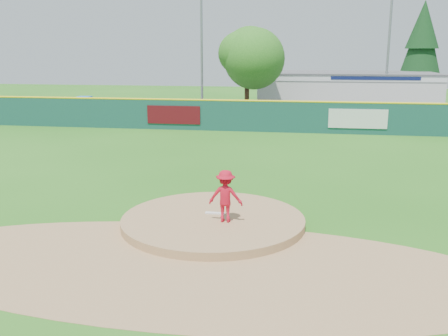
% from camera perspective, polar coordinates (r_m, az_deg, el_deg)
% --- Properties ---
extents(ground, '(120.00, 120.00, 0.00)m').
position_cam_1_polar(ground, '(15.15, -1.25, -6.51)').
color(ground, '#286B19').
rests_on(ground, ground).
extents(pitchers_mound, '(5.50, 5.50, 0.50)m').
position_cam_1_polar(pitchers_mound, '(15.15, -1.25, -6.51)').
color(pitchers_mound, '#9E774C').
rests_on(pitchers_mound, ground).
extents(pitching_rubber, '(0.60, 0.15, 0.04)m').
position_cam_1_polar(pitching_rubber, '(15.34, -1.04, -5.18)').
color(pitching_rubber, white).
rests_on(pitching_rubber, pitchers_mound).
extents(infield_dirt_arc, '(15.40, 15.40, 0.01)m').
position_cam_1_polar(infield_dirt_arc, '(12.42, -3.85, -11.08)').
color(infield_dirt_arc, '#9E774C').
rests_on(infield_dirt_arc, ground).
extents(parking_lot, '(44.00, 16.00, 0.02)m').
position_cam_1_polar(parking_lot, '(41.41, 5.70, 6.07)').
color(parking_lot, '#38383A').
rests_on(parking_lot, ground).
extents(pitcher, '(1.01, 0.60, 1.54)m').
position_cam_1_polar(pitcher, '(14.46, 0.18, -3.23)').
color(pitcher, red).
rests_on(pitcher, pitchers_mound).
extents(van, '(4.55, 2.80, 1.18)m').
position_cam_1_polar(van, '(36.97, -1.38, 6.21)').
color(van, silver).
rests_on(van, parking_lot).
extents(pool_building_grp, '(15.20, 8.20, 3.31)m').
position_cam_1_polar(pool_building_grp, '(46.26, 13.69, 8.56)').
color(pool_building_grp, silver).
rests_on(pool_building_grp, ground).
extents(fence_banners, '(15.46, 0.04, 1.20)m').
position_cam_1_polar(fence_banners, '(32.31, 4.48, 5.86)').
color(fence_banners, '#520B12').
rests_on(fence_banners, ground).
extents(playground_slide, '(1.02, 2.87, 1.58)m').
position_cam_1_polar(playground_slide, '(41.79, -15.71, 6.80)').
color(playground_slide, '#1B7CEC').
rests_on(playground_slide, ground).
extents(outfield_fence, '(40.00, 0.14, 2.07)m').
position_cam_1_polar(outfield_fence, '(32.37, 4.66, 6.03)').
color(outfield_fence, '#15443D').
rests_on(outfield_fence, ground).
extents(deciduous_tree, '(5.60, 5.60, 7.36)m').
position_cam_1_polar(deciduous_tree, '(39.29, 2.67, 12.38)').
color(deciduous_tree, '#382314').
rests_on(deciduous_tree, ground).
extents(conifer_tree, '(4.40, 4.40, 9.50)m').
position_cam_1_polar(conifer_tree, '(51.07, 21.66, 12.79)').
color(conifer_tree, '#382314').
rests_on(conifer_tree, ground).
extents(light_pole_left, '(1.75, 0.25, 11.00)m').
position_cam_1_polar(light_pole_left, '(41.92, -2.58, 14.48)').
color(light_pole_left, gray).
rests_on(light_pole_left, ground).
extents(light_pole_right, '(1.75, 0.25, 10.00)m').
position_cam_1_polar(light_pole_right, '(43.48, 18.30, 13.13)').
color(light_pole_right, gray).
rests_on(light_pole_right, ground).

